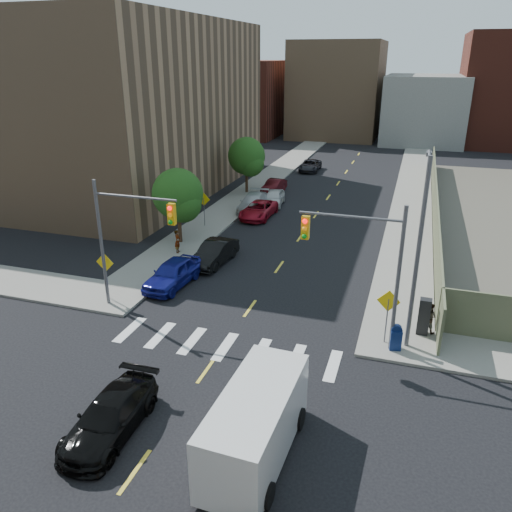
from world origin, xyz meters
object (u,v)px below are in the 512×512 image
Objects in this scene: payphone at (424,316)px; parked_car_grey at (310,165)px; parked_car_red at (259,210)px; cargo_van at (257,420)px; parked_car_silver at (253,203)px; pedestrian_west at (178,241)px; pedestrian_east at (429,318)px; parked_car_maroon at (274,186)px; parked_car_black at (215,253)px; parked_car_blue at (173,273)px; parked_car_white at (274,198)px; black_sedan at (110,417)px; mailbox at (396,337)px.

parked_car_grey is at bearing 112.10° from payphone.
cargo_van is at bearing -71.05° from parked_car_red.
parked_car_silver is 11.57m from pedestrian_west.
parked_car_grey is 3.04× the size of pedestrian_east.
pedestrian_east reaches higher than parked_car_maroon.
parked_car_black is at bearing 119.23° from cargo_van.
cargo_van reaches higher than payphone.
pedestrian_east is at bearing -122.66° from pedestrian_west.
parked_car_silver reaches higher than parked_car_maroon.
parked_car_blue is 0.82× the size of cargo_van.
cargo_van is (9.06, -27.35, 0.59)m from parked_car_silver.
parked_car_maroon is at bearing 85.76° from parked_car_silver.
parked_car_white is (0.99, 18.39, -0.08)m from parked_car_blue.
black_sedan is at bearing -86.65° from parked_car_silver.
parked_car_white is 30.68m from cargo_van.
black_sedan is at bearing -77.94° from parked_car_maroon.
cargo_van is (7.76, -45.08, 0.69)m from parked_car_grey.
pedestrian_west is 17.38m from pedestrian_east.
cargo_van is 11.44m from pedestrian_east.
parked_car_red is 4.01m from parked_car_white.
parked_car_grey is at bearing 96.19° from mailbox.
black_sedan is 0.85× the size of cargo_van.
parked_car_blue is 0.98× the size of parked_car_grey.
parked_car_red is 0.95× the size of parked_car_silver.
black_sedan is 2.98× the size of pedestrian_west.
black_sedan is 17.50m from pedestrian_west.
parked_car_white is 2.67× the size of pedestrian_east.
pedestrian_west is (-1.95, 4.65, 0.17)m from parked_car_blue.
parked_car_silver is at bearing -28.31° from pedestrian_east.
parked_car_silver is at bearing -84.10° from parked_car_maroon.
black_sedan is (3.74, -28.07, -0.05)m from parked_car_silver.
payphone reaches higher than parked_car_black.
payphone is (5.32, 9.73, -0.27)m from cargo_van.
mailbox reaches higher than parked_car_white.
parked_car_silver is at bearing 96.23° from black_sedan.
black_sedan is at bearing -68.86° from parked_car_blue.
parked_car_black is at bearing 0.37° from pedestrian_east.
black_sedan is 15.27m from pedestrian_east.
pedestrian_west reaches higher than parked_car_silver.
parked_car_black is 1.13× the size of parked_car_maroon.
pedestrian_west reaches higher than parked_car_black.
parked_car_white is 2.57× the size of pedestrian_west.
mailbox is 0.68× the size of payphone.
parked_car_blue is 4.05m from parked_car_black.
parked_car_grey is 2.92× the size of pedestrian_west.
parked_car_red is at bearing -98.89° from parked_car_white.
parked_car_blue is at bearing 153.87° from mailbox.
parked_car_red is at bearing -92.37° from parked_car_grey.
parked_car_red is 26.51m from black_sedan.
parked_car_red is at bearing 91.69° from parked_car_blue.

